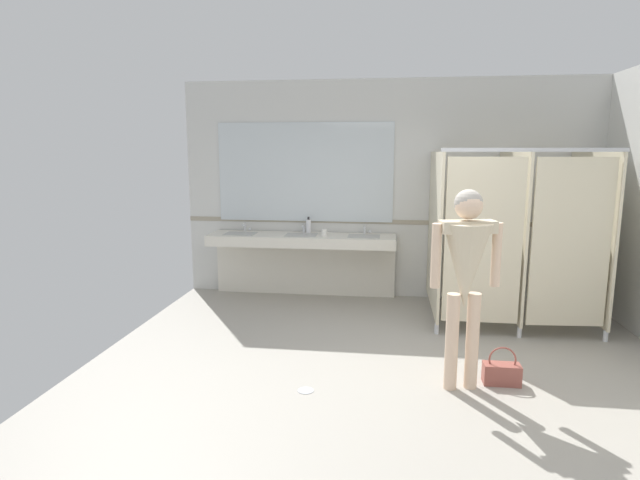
{
  "coord_description": "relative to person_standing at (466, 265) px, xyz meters",
  "views": [
    {
      "loc": [
        -0.11,
        -4.43,
        2.01
      ],
      "look_at": [
        -0.77,
        0.52,
        1.14
      ],
      "focal_mm": 28.72,
      "sensor_mm": 36.0,
      "label": 1
    }
  ],
  "objects": [
    {
      "name": "soap_dispenser",
      "position": [
        -1.73,
        2.67,
        -0.1
      ],
      "size": [
        0.07,
        0.07,
        0.22
      ],
      "color": "white",
      "rests_on": "vanity_counter"
    },
    {
      "name": "mirror_panel",
      "position": [
        -1.8,
        2.79,
        0.63
      ],
      "size": [
        2.44,
        0.02,
        1.36
      ],
      "primitive_type": "cube",
      "color": "silver",
      "rests_on": "wall_back"
    },
    {
      "name": "ground_plane",
      "position": [
        -0.54,
        0.19,
        -1.14
      ],
      "size": [
        5.88,
        5.83,
        0.1
      ],
      "primitive_type": "cube",
      "color": "#9E998E"
    },
    {
      "name": "bathroom_stalls",
      "position": [
        0.81,
        1.83,
        -0.02
      ],
      "size": [
        1.83,
        1.53,
        2.04
      ],
      "color": "beige",
      "rests_on": "ground_plane"
    },
    {
      "name": "person_standing",
      "position": [
        0.0,
        0.0,
        0.0
      ],
      "size": [
        0.58,
        0.48,
        1.71
      ],
      "color": "beige",
      "rests_on": "ground_plane"
    },
    {
      "name": "wall_back_tile_band",
      "position": [
        -0.54,
        2.8,
        -0.04
      ],
      "size": [
        5.88,
        0.01,
        0.06
      ],
      "primitive_type": "cube",
      "color": "#9E937F",
      "rests_on": "wall_back"
    },
    {
      "name": "wall_back",
      "position": [
        -0.54,
        2.86,
        0.39
      ],
      "size": [
        5.88,
        0.12,
        2.96
      ],
      "primitive_type": "cube",
      "color": "silver",
      "rests_on": "ground_plane"
    },
    {
      "name": "handbag",
      "position": [
        0.37,
        0.13,
        -0.98
      ],
      "size": [
        0.31,
        0.15,
        0.34
      ],
      "color": "#934C42",
      "rests_on": "ground_plane"
    },
    {
      "name": "paper_cup",
      "position": [
        -1.49,
        2.45,
        -0.15
      ],
      "size": [
        0.07,
        0.07,
        0.09
      ],
      "primitive_type": "cylinder",
      "color": "white",
      "rests_on": "vanity_counter"
    },
    {
      "name": "vanity_counter",
      "position": [
        -1.8,
        2.59,
        -0.43
      ],
      "size": [
        2.54,
        0.57,
        1.01
      ],
      "color": "silver",
      "rests_on": "ground_plane"
    },
    {
      "name": "floor_drain_cover",
      "position": [
        -1.31,
        -0.23,
        -1.08
      ],
      "size": [
        0.14,
        0.14,
        0.01
      ],
      "primitive_type": "cylinder",
      "color": "#B7BABF",
      "rests_on": "ground_plane"
    }
  ]
}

